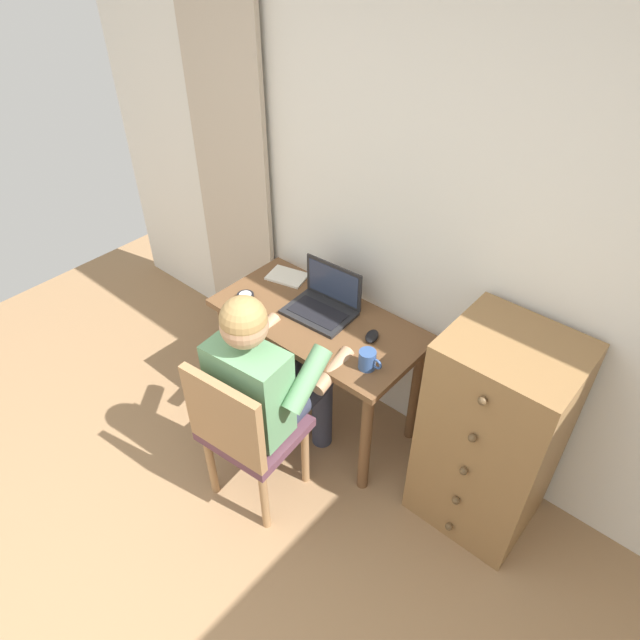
{
  "coord_description": "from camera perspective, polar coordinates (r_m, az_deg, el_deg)",
  "views": [
    {
      "loc": [
        1.08,
        0.18,
        2.51
      ],
      "look_at": [
        -0.28,
        1.75,
        0.82
      ],
      "focal_mm": 31.54,
      "sensor_mm": 36.0,
      "label": 1
    }
  ],
  "objects": [
    {
      "name": "chair",
      "position": [
        2.64,
        -7.68,
        -11.03
      ],
      "size": [
        0.46,
        0.44,
        0.89
      ],
      "color": "brown",
      "rests_on": "ground_plane"
    },
    {
      "name": "desk_clock",
      "position": [
        2.99,
        -7.56,
        2.38
      ],
      "size": [
        0.09,
        0.09,
        0.03
      ],
      "color": "black",
      "rests_on": "desk"
    },
    {
      "name": "laptop",
      "position": [
        2.87,
        0.4,
        1.8
      ],
      "size": [
        0.35,
        0.27,
        0.24
      ],
      "color": "#232326",
      "rests_on": "desk"
    },
    {
      "name": "dresser",
      "position": [
        2.66,
        17.04,
        -11.13
      ],
      "size": [
        0.53,
        0.5,
        1.07
      ],
      "color": "olive",
      "rests_on": "ground_plane"
    },
    {
      "name": "computer_mouse",
      "position": [
        2.73,
        5.29,
        -1.65
      ],
      "size": [
        0.09,
        0.11,
        0.03
      ],
      "primitive_type": "ellipsoid",
      "rotation": [
        0.0,
        0.0,
        0.34
      ],
      "color": "black",
      "rests_on": "desk"
    },
    {
      "name": "wall_back",
      "position": [
        2.61,
        11.19,
        9.47
      ],
      "size": [
        4.8,
        0.05,
        2.5
      ],
      "primitive_type": "cube",
      "color": "silver",
      "rests_on": "ground_plane"
    },
    {
      "name": "person_seated",
      "position": [
        2.59,
        -5.31,
        -5.97
      ],
      "size": [
        0.57,
        0.61,
        1.21
      ],
      "color": "#33384C",
      "rests_on": "ground_plane"
    },
    {
      "name": "notebook_pad",
      "position": [
        3.14,
        -3.35,
        4.43
      ],
      "size": [
        0.24,
        0.2,
        0.01
      ],
      "primitive_type": "cube",
      "rotation": [
        0.0,
        0.0,
        0.26
      ],
      "color": "silver",
      "rests_on": "desk"
    },
    {
      "name": "desk",
      "position": [
        2.93,
        -0.2,
        -1.64
      ],
      "size": [
        1.1,
        0.55,
        0.72
      ],
      "color": "brown",
      "rests_on": "ground_plane"
    },
    {
      "name": "curtain_panel",
      "position": [
        3.37,
        -8.86,
        13.58
      ],
      "size": [
        0.58,
        0.03,
        2.17
      ],
      "primitive_type": "cube",
      "color": "#BCAD99",
      "rests_on": "ground_plane"
    },
    {
      "name": "coffee_mug",
      "position": [
        2.55,
        4.87,
        -4.06
      ],
      "size": [
        0.12,
        0.08,
        0.09
      ],
      "color": "#33518C",
      "rests_on": "desk"
    }
  ]
}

